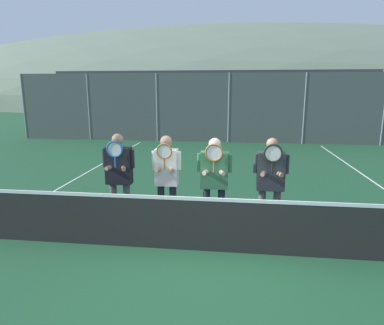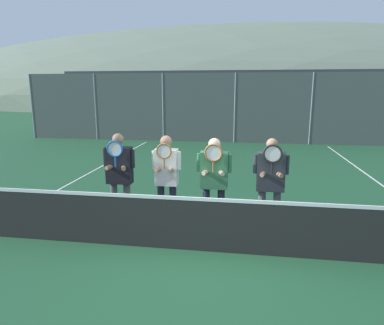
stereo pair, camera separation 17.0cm
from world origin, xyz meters
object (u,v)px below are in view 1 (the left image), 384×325
object	(u,v)px
player_leftmost	(119,173)
player_rightmost	(271,179)
player_center_right	(214,177)
player_center_left	(167,175)
car_far_left	(112,117)
car_center	(280,118)
car_right_of_center	(364,118)
car_left_of_center	(194,117)

from	to	relation	value
player_leftmost	player_rightmost	distance (m)	2.76
player_center_right	player_center_left	bearing A→B (deg)	177.22
player_center_right	car_far_left	bearing A→B (deg)	116.59
car_center	player_rightmost	bearing A→B (deg)	-97.62
car_far_left	car_right_of_center	xyz separation A→B (m)	(14.70, 0.25, 0.08)
player_center_left	player_rightmost	world-z (taller)	player_rightmost
player_leftmost	player_center_right	bearing A→B (deg)	0.71
player_rightmost	car_left_of_center	distance (m)	14.70
player_center_right	player_rightmost	xyz separation A→B (m)	(0.99, -0.04, 0.00)
player_center_right	car_right_of_center	size ratio (longest dim) A/B	0.43
player_leftmost	player_center_right	size ratio (longest dim) A/B	1.03
player_center_left	car_left_of_center	distance (m)	14.35
player_leftmost	player_rightmost	bearing A→B (deg)	-0.28
player_center_left	car_left_of_center	size ratio (longest dim) A/B	0.39
player_center_right	car_center	distance (m)	14.28
player_rightmost	player_center_left	bearing A→B (deg)	177.61
player_center_right	car_center	bearing A→B (deg)	78.41
car_far_left	player_leftmost	bearing A→B (deg)	-69.42
player_center_left	car_left_of_center	xyz separation A→B (m)	(-1.20, 14.30, -0.11)
player_rightmost	car_far_left	xyz separation A→B (m)	(-8.11, 14.25, -0.19)
player_center_left	car_right_of_center	bearing A→B (deg)	59.59
player_center_right	car_left_of_center	world-z (taller)	car_left_of_center
player_rightmost	car_right_of_center	distance (m)	15.93
player_center_right	car_center	world-z (taller)	car_center
player_rightmost	car_center	bearing A→B (deg)	82.38
car_center	car_right_of_center	size ratio (longest dim) A/B	1.04
player_center_right	car_left_of_center	xyz separation A→B (m)	(-2.08, 14.34, -0.12)
player_center_right	car_left_of_center	size ratio (longest dim) A/B	0.39
player_rightmost	car_center	size ratio (longest dim) A/B	0.42
player_leftmost	car_center	size ratio (longest dim) A/B	0.43
car_right_of_center	player_center_left	bearing A→B (deg)	-120.41
player_leftmost	car_right_of_center	world-z (taller)	car_right_of_center
player_center_left	car_far_left	size ratio (longest dim) A/B	0.40
player_leftmost	car_right_of_center	distance (m)	17.24
player_center_left	player_center_right	world-z (taller)	player_center_left
player_rightmost	car_center	world-z (taller)	car_center
player_leftmost	car_center	xyz separation A→B (m)	(4.64, 14.01, -0.14)
car_center	player_center_left	bearing A→B (deg)	-105.06
player_center_left	car_far_left	distance (m)	15.48
car_far_left	car_center	size ratio (longest dim) A/B	1.04
player_center_right	player_leftmost	bearing A→B (deg)	-179.29
player_leftmost	player_center_right	world-z (taller)	player_leftmost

